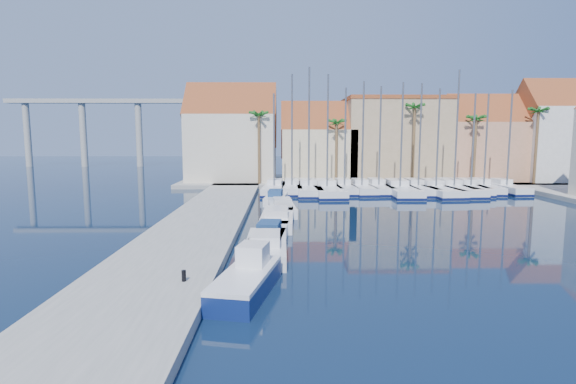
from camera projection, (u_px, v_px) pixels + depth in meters
ground at (362, 316)px, 16.89m from camera, size 260.00×260.00×0.00m
quay_west at (193, 233)px, 30.14m from camera, size 6.00×77.00×0.50m
shore_north at (373, 181)px, 64.59m from camera, size 54.00×16.00×0.50m
bollard at (184, 276)px, 19.37m from camera, size 0.19×0.19×0.49m
fishing_boat at (247, 279)px, 19.26m from camera, size 2.95×5.84×1.95m
motorboat_west_0 at (266, 246)px, 25.55m from camera, size 2.29×7.14×1.40m
motorboat_west_1 at (270, 234)px, 28.65m from camera, size 2.48×6.14×1.40m
motorboat_west_2 at (277, 218)px, 34.01m from camera, size 2.61×7.48×1.40m
motorboat_west_3 at (282, 208)px, 39.09m from camera, size 2.60×6.68×1.40m
motorboat_west_4 at (276, 198)px, 44.98m from camera, size 2.44×6.02×1.40m
sailboat_0 at (275, 188)px, 52.41m from camera, size 3.04×9.11×11.45m
sailboat_1 at (292, 187)px, 53.02m from camera, size 2.51×8.89×13.67m
sailboat_2 at (308, 188)px, 52.37m from camera, size 2.86×10.57×14.34m
sailboat_3 at (326, 189)px, 51.91m from camera, size 3.65×11.99×13.47m
sailboat_4 at (344, 188)px, 53.08m from camera, size 2.49×8.54×12.15m
sailboat_5 at (361, 188)px, 52.74m from camera, size 2.72×8.62×12.83m
sailboat_6 at (378, 188)px, 53.20m from camera, size 2.61×8.96×12.34m
sailboat_7 at (399, 189)px, 51.88m from camera, size 3.32×11.71×12.61m
sailboat_8 at (417, 188)px, 52.72m from camera, size 2.80×9.87×12.60m
sailboat_9 at (433, 189)px, 52.04m from camera, size 3.91×11.68×11.94m
sailboat_10 at (451, 188)px, 52.66m from camera, size 3.86×12.00×14.07m
sailboat_11 at (469, 188)px, 52.95m from camera, size 3.12×9.70×11.50m
sailboat_12 at (482, 187)px, 53.43m from camera, size 3.13×9.19×11.52m
sailboat_13 at (504, 188)px, 53.01m from camera, size 2.63×8.32×11.91m
building_0 at (232, 137)px, 62.57m from camera, size 12.30×9.00×13.50m
building_1 at (318, 146)px, 62.87m from camera, size 10.30×8.00×11.00m
building_2 at (395, 139)px, 63.87m from camera, size 14.20×10.20×11.50m
building_3 at (481, 142)px, 63.07m from camera, size 10.30×8.00×12.00m
building_4 at (549, 134)px, 62.05m from camera, size 8.30×8.00×14.00m
palm_0 at (259, 117)px, 57.33m from camera, size 2.60×2.60×10.15m
palm_1 at (337, 124)px, 57.57m from camera, size 2.60×2.60×9.15m
palm_2 at (415, 110)px, 57.46m from camera, size 2.60×2.60×11.15m
palm_3 at (476, 121)px, 57.73m from camera, size 2.60×2.60×9.65m
palm_4 at (538, 113)px, 57.71m from camera, size 2.60×2.60×10.65m
viaduct at (115, 119)px, 96.46m from camera, size 48.00×2.20×14.45m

